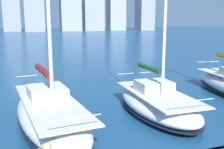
{
  "coord_description": "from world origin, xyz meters",
  "views": [
    {
      "loc": [
        4.34,
        5.18,
        4.72
      ],
      "look_at": [
        0.04,
        -6.95,
        2.2
      ],
      "focal_mm": 42.0,
      "sensor_mm": 36.0,
      "label": 1
    }
  ],
  "objects": [
    {
      "name": "city_skyline",
      "position": [
        -3.28,
        -161.65,
        17.91
      ],
      "size": [
        169.41,
        19.76,
        54.41
      ],
      "color": "#8C919B",
      "rests_on": "ground"
    },
    {
      "name": "sailboat_forest",
      "position": [
        -2.35,
        -6.59,
        0.65
      ],
      "size": [
        3.14,
        7.04,
        9.3
      ],
      "color": "white",
      "rests_on": "ground"
    },
    {
      "name": "sailboat_maroon",
      "position": [
        3.21,
        -6.46,
        0.73
      ],
      "size": [
        3.54,
        8.68,
        11.51
      ],
      "color": "silver",
      "rests_on": "ground"
    }
  ]
}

